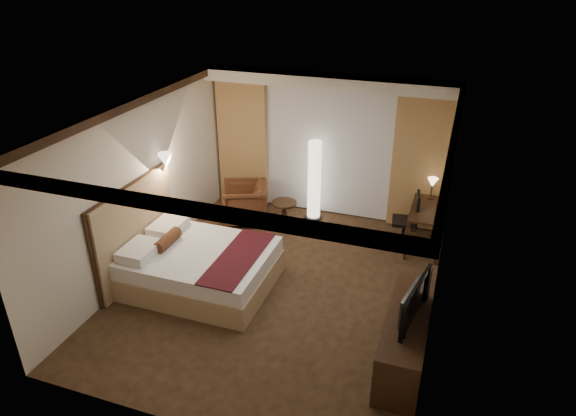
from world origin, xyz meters
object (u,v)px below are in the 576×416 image
(side_table, at_px, (284,214))
(office_chair, at_px, (405,219))
(desk, at_px, (425,228))
(armchair, at_px, (245,201))
(bed, at_px, (201,267))
(floor_lamp, at_px, (314,181))
(dresser, at_px, (405,338))
(television, at_px, (408,296))

(side_table, relative_size, office_chair, 0.50)
(desk, bearing_deg, armchair, -178.09)
(bed, relative_size, desk, 1.89)
(armchair, distance_m, floor_lamp, 1.35)
(bed, bearing_deg, armchair, 95.45)
(bed, distance_m, dresser, 3.20)
(office_chair, xyz_separation_m, dresser, (0.41, -2.84, -0.16))
(armchair, height_order, office_chair, office_chair)
(side_table, xyz_separation_m, office_chair, (2.17, 0.03, 0.25))
(armchair, height_order, dresser, armchair)
(armchair, bearing_deg, desk, 70.05)
(side_table, bearing_deg, floor_lamp, 51.11)
(bed, relative_size, armchair, 2.55)
(side_table, distance_m, floor_lamp, 0.84)
(office_chair, height_order, dresser, office_chair)
(floor_lamp, relative_size, desk, 1.40)
(bed, distance_m, side_table, 2.25)
(bed, relative_size, office_chair, 2.08)
(bed, xyz_separation_m, dresser, (3.14, -0.64, 0.03))
(bed, height_order, armchair, armchair)
(armchair, bearing_deg, dresser, 28.35)
(desk, bearing_deg, side_table, -178.23)
(dresser, bearing_deg, armchair, 140.21)
(desk, bearing_deg, office_chair, -172.01)
(floor_lamp, bearing_deg, desk, -11.57)
(desk, distance_m, television, 2.96)
(office_chair, bearing_deg, floor_lamp, 156.86)
(desk, relative_size, television, 1.11)
(armchair, bearing_deg, television, 28.10)
(floor_lamp, xyz_separation_m, desk, (2.11, -0.43, -0.40))
(dresser, bearing_deg, desk, 90.99)
(armchair, distance_m, dresser, 4.35)
(side_table, distance_m, desk, 2.53)
(floor_lamp, distance_m, office_chair, 1.84)
(side_table, distance_m, dresser, 3.82)
(bed, xyz_separation_m, armchair, (-0.20, 2.15, 0.10))
(side_table, xyz_separation_m, dresser, (2.57, -2.82, 0.09))
(bed, bearing_deg, side_table, 75.39)
(bed, height_order, desk, desk)
(side_table, relative_size, floor_lamp, 0.32)
(dresser, bearing_deg, bed, 168.49)
(floor_lamp, bearing_deg, side_table, -128.89)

